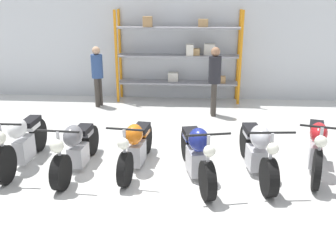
{
  "coord_description": "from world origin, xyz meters",
  "views": [
    {
      "loc": [
        0.49,
        -6.06,
        2.92
      ],
      "look_at": [
        0.0,
        0.4,
        0.7
      ],
      "focal_mm": 40.0,
      "sensor_mm": 36.0,
      "label": 1
    }
  ],
  "objects_px": {
    "shelving_rack": "(181,55)",
    "motorcycle_white": "(22,141)",
    "motorcycle_blue": "(197,153)",
    "person_near_rack": "(215,76)",
    "person_browsing": "(97,72)",
    "motorcycle_orange": "(136,146)",
    "motorcycle_red": "(316,146)",
    "motorcycle_grey": "(76,148)",
    "motorcycle_silver": "(257,150)"
  },
  "relations": [
    {
      "from": "motorcycle_silver",
      "to": "motorcycle_white",
      "type": "bearing_deg",
      "value": -96.07
    },
    {
      "from": "motorcycle_blue",
      "to": "person_near_rack",
      "type": "xyz_separation_m",
      "value": [
        0.43,
        3.66,
        0.6
      ]
    },
    {
      "from": "motorcycle_orange",
      "to": "motorcycle_red",
      "type": "bearing_deg",
      "value": 97.82
    },
    {
      "from": "motorcycle_white",
      "to": "person_browsing",
      "type": "distance_m",
      "value": 4.11
    },
    {
      "from": "motorcycle_white",
      "to": "motorcycle_blue",
      "type": "bearing_deg",
      "value": 84.65
    },
    {
      "from": "motorcycle_red",
      "to": "motorcycle_orange",
      "type": "bearing_deg",
      "value": -74.16
    },
    {
      "from": "motorcycle_white",
      "to": "motorcycle_orange",
      "type": "bearing_deg",
      "value": 90.81
    },
    {
      "from": "shelving_rack",
      "to": "motorcycle_white",
      "type": "xyz_separation_m",
      "value": [
        -2.66,
        -4.85,
        -0.89
      ]
    },
    {
      "from": "motorcycle_white",
      "to": "person_browsing",
      "type": "bearing_deg",
      "value": 173.91
    },
    {
      "from": "shelving_rack",
      "to": "motorcycle_red",
      "type": "bearing_deg",
      "value": -61.42
    },
    {
      "from": "person_browsing",
      "to": "person_near_rack",
      "type": "height_order",
      "value": "person_near_rack"
    },
    {
      "from": "motorcycle_silver",
      "to": "motorcycle_red",
      "type": "bearing_deg",
      "value": 93.15
    },
    {
      "from": "shelving_rack",
      "to": "person_near_rack",
      "type": "distance_m",
      "value": 1.73
    },
    {
      "from": "motorcycle_orange",
      "to": "person_near_rack",
      "type": "height_order",
      "value": "person_near_rack"
    },
    {
      "from": "motorcycle_red",
      "to": "shelving_rack",
      "type": "bearing_deg",
      "value": -137.04
    },
    {
      "from": "shelving_rack",
      "to": "motorcycle_white",
      "type": "distance_m",
      "value": 5.6
    },
    {
      "from": "motorcycle_orange",
      "to": "motorcycle_silver",
      "type": "xyz_separation_m",
      "value": [
        2.12,
        -0.08,
        0.03
      ]
    },
    {
      "from": "shelving_rack",
      "to": "motorcycle_blue",
      "type": "xyz_separation_m",
      "value": [
        0.49,
        -5.09,
        -0.92
      ]
    },
    {
      "from": "motorcycle_white",
      "to": "person_near_rack",
      "type": "relative_size",
      "value": 1.17
    },
    {
      "from": "motorcycle_silver",
      "to": "person_near_rack",
      "type": "relative_size",
      "value": 1.21
    },
    {
      "from": "motorcycle_white",
      "to": "motorcycle_red",
      "type": "xyz_separation_m",
      "value": [
        5.23,
        0.14,
        0.02
      ]
    },
    {
      "from": "person_browsing",
      "to": "motorcycle_red",
      "type": "bearing_deg",
      "value": 154.03
    },
    {
      "from": "shelving_rack",
      "to": "person_near_rack",
      "type": "height_order",
      "value": "shelving_rack"
    },
    {
      "from": "motorcycle_grey",
      "to": "motorcycle_blue",
      "type": "xyz_separation_m",
      "value": [
        2.11,
        -0.12,
        0.01
      ]
    },
    {
      "from": "motorcycle_grey",
      "to": "motorcycle_orange",
      "type": "bearing_deg",
      "value": 103.38
    },
    {
      "from": "shelving_rack",
      "to": "motorcycle_blue",
      "type": "relative_size",
      "value": 1.75
    },
    {
      "from": "motorcycle_blue",
      "to": "motorcycle_red",
      "type": "xyz_separation_m",
      "value": [
        2.07,
        0.39,
        0.04
      ]
    },
    {
      "from": "motorcycle_white",
      "to": "motorcycle_red",
      "type": "height_order",
      "value": "motorcycle_red"
    },
    {
      "from": "motorcycle_orange",
      "to": "motorcycle_red",
      "type": "distance_m",
      "value": 3.15
    },
    {
      "from": "motorcycle_orange",
      "to": "person_near_rack",
      "type": "xyz_separation_m",
      "value": [
        1.51,
        3.35,
        0.62
      ]
    },
    {
      "from": "shelving_rack",
      "to": "motorcycle_white",
      "type": "height_order",
      "value": "shelving_rack"
    },
    {
      "from": "shelving_rack",
      "to": "motorcycle_white",
      "type": "relative_size",
      "value": 1.74
    },
    {
      "from": "person_near_rack",
      "to": "motorcycle_orange",
      "type": "bearing_deg",
      "value": 63.24
    },
    {
      "from": "motorcycle_orange",
      "to": "shelving_rack",
      "type": "bearing_deg",
      "value": 179.37
    },
    {
      "from": "motorcycle_grey",
      "to": "motorcycle_red",
      "type": "xyz_separation_m",
      "value": [
        4.19,
        0.26,
        0.06
      ]
    },
    {
      "from": "motorcycle_orange",
      "to": "person_near_rack",
      "type": "distance_m",
      "value": 3.73
    },
    {
      "from": "motorcycle_orange",
      "to": "motorcycle_grey",
      "type": "bearing_deg",
      "value": -73.56
    },
    {
      "from": "motorcycle_orange",
      "to": "motorcycle_blue",
      "type": "xyz_separation_m",
      "value": [
        1.08,
        -0.31,
        0.02
      ]
    },
    {
      "from": "motorcycle_orange",
      "to": "motorcycle_blue",
      "type": "relative_size",
      "value": 0.96
    },
    {
      "from": "motorcycle_white",
      "to": "motorcycle_orange",
      "type": "distance_m",
      "value": 2.08
    },
    {
      "from": "motorcycle_orange",
      "to": "motorcycle_silver",
      "type": "height_order",
      "value": "motorcycle_silver"
    },
    {
      "from": "motorcycle_orange",
      "to": "person_browsing",
      "type": "height_order",
      "value": "person_browsing"
    },
    {
      "from": "motorcycle_orange",
      "to": "motorcycle_silver",
      "type": "relative_size",
      "value": 0.92
    },
    {
      "from": "motorcycle_white",
      "to": "motorcycle_red",
      "type": "bearing_deg",
      "value": 90.67
    },
    {
      "from": "motorcycle_silver",
      "to": "person_near_rack",
      "type": "bearing_deg",
      "value": -175.66
    },
    {
      "from": "shelving_rack",
      "to": "motorcycle_silver",
      "type": "xyz_separation_m",
      "value": [
        1.53,
        -4.87,
        -0.91
      ]
    },
    {
      "from": "motorcycle_blue",
      "to": "person_near_rack",
      "type": "bearing_deg",
      "value": 160.04
    },
    {
      "from": "motorcycle_blue",
      "to": "person_near_rack",
      "type": "relative_size",
      "value": 1.17
    },
    {
      "from": "motorcycle_orange",
      "to": "motorcycle_red",
      "type": "relative_size",
      "value": 0.99
    },
    {
      "from": "motorcycle_blue",
      "to": "motorcycle_silver",
      "type": "height_order",
      "value": "motorcycle_blue"
    }
  ]
}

